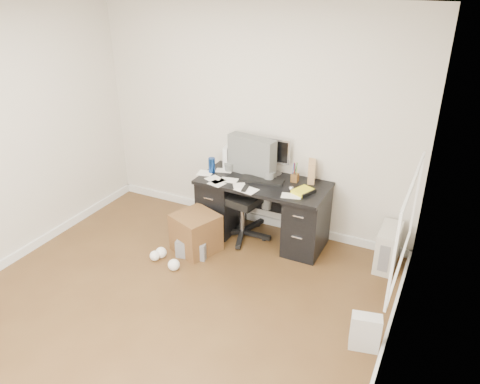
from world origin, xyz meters
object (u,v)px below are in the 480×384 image
Objects in this scene: desk at (263,208)px; wicker_basket at (196,232)px; office_chair at (242,190)px; keyboard at (262,180)px; lcd_monitor at (275,157)px; pc_tower at (388,247)px.

desk is 3.33× the size of wicker_basket.
office_chair is at bearing 58.00° from wicker_basket.
lcd_monitor is at bearing 69.94° from keyboard.
office_chair is at bearing -135.86° from lcd_monitor.
keyboard reaches higher than pc_tower.
keyboard is at bearing 45.25° from wicker_basket.
office_chair is at bearing -178.60° from keyboard.
desk is 0.83m from wicker_basket.
office_chair reaches higher than keyboard.
pc_tower is (1.71, 0.11, -0.37)m from office_chair.
pc_tower is at bearing 17.33° from wicker_basket.
office_chair is (-0.24, -0.04, -0.16)m from keyboard.
lcd_monitor is 0.38× the size of office_chair.
keyboard is 0.97m from wicker_basket.
wicker_basket is at bearing -143.47° from keyboard.
wicker_basket is at bearing -112.11° from office_chair.
pc_tower is at bearing 2.49° from desk.
keyboard is (-0.01, -0.00, 0.36)m from desk.
keyboard is at bearing -174.56° from desk.
lcd_monitor is 1.01× the size of wicker_basket.
lcd_monitor is 0.97× the size of pc_tower.
lcd_monitor is at bearing 81.25° from desk.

